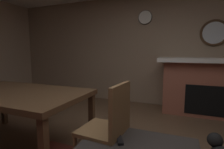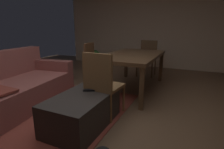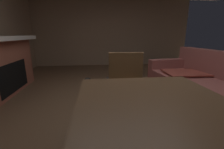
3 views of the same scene
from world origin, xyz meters
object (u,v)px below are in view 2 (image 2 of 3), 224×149
Objects in this scene: dining_chair_west at (102,82)px; dining_chair_east at (147,56)px; dining_chair_north at (94,61)px; tv_remote at (89,90)px; ottoman_coffee_table at (83,111)px; dining_table at (132,57)px; couch at (5,91)px; potted_plant at (94,57)px.

dining_chair_west is 2.62m from dining_chair_east.
dining_chair_north is at bearing 34.29° from dining_chair_west.
dining_chair_west is 1.00× the size of dining_chair_east.
tv_remote is 0.17× the size of dining_chair_north.
dining_table is at bearing -4.17° from ottoman_coffee_table.
couch reaches higher than tv_remote.
couch is 2.44× the size of dining_chair_north.
tv_remote is 0.28× the size of potted_plant.
ottoman_coffee_table is 6.30× the size of tv_remote.
dining_chair_east is (1.32, -0.89, 0.00)m from dining_chair_north.
dining_chair_north is 1.63× the size of potted_plant.
dining_table is at bearing -40.33° from couch.
tv_remote is 0.09× the size of dining_table.
ottoman_coffee_table is at bearing 160.49° from dining_chair_west.
couch is at bearing 154.25° from dining_chair_east.
couch is at bearing 105.84° from dining_chair_west.
potted_plant is at bearing 27.86° from ottoman_coffee_table.
dining_chair_west is 1.63× the size of potted_plant.
dining_chair_north reaches higher than ottoman_coffee_table.
couch is 2.44× the size of dining_chair_west.
dining_table is 1.97× the size of dining_chair_west.
potted_plant is (0.28, 1.82, -0.19)m from dining_chair_east.
couch is 2.44× the size of dining_chair_east.
dining_chair_west is at bearing -19.51° from ottoman_coffee_table.
dining_chair_west is (-1.30, -0.89, 0.00)m from dining_chair_north.
dining_chair_north is 1.58m from dining_chair_west.
dining_chair_west is at bearing 179.85° from dining_chair_east.
potted_plant is at bearing 6.13° from couch.
potted_plant is at bearing 48.85° from dining_table.
dining_chair_east is 1.63× the size of potted_plant.
tv_remote is at bearing -151.86° from dining_chair_north.
potted_plant is at bearing 32.01° from dining_chair_west.
dining_table is at bearing -89.54° from dining_chair_north.
couch reaches higher than potted_plant.
potted_plant is at bearing 30.06° from dining_chair_north.
dining_chair_east reaches higher than dining_table.
dining_chair_north reaches higher than dining_table.
couch is 2.29m from dining_table.
ottoman_coffee_table is 1.08× the size of dining_chair_north.
dining_chair_north is (1.44, 0.77, 0.09)m from tv_remote.
dining_chair_east is (3.03, -1.46, 0.22)m from couch.
tv_remote is 1.47m from dining_table.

